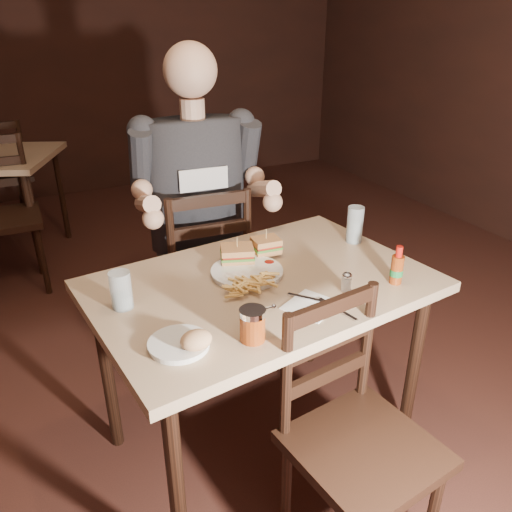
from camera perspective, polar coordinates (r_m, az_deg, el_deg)
name	(u,v)px	position (r m, az deg, el deg)	size (l,w,h in m)	color
room_shell	(158,93)	(1.84, -11.19, 17.82)	(7.00, 7.00, 7.00)	black
main_table	(262,301)	(1.85, 0.69, -5.11)	(1.29, 0.94, 0.77)	tan
chair_far	(201,272)	(2.53, -6.36, -1.86)	(0.44, 0.48, 0.95)	black
chair_near	(364,449)	(1.67, 12.25, -20.76)	(0.41, 0.45, 0.89)	black
bg_chair_near	(3,219)	(3.54, -26.96, 3.80)	(0.45, 0.49, 0.97)	black
diner	(198,169)	(2.28, -6.62, 9.81)	(0.61, 0.48, 1.06)	#29282D
dinner_plate	(247,273)	(1.85, -1.04, -1.94)	(0.26, 0.26, 0.01)	white
sandwich_left	(237,249)	(1.90, -2.17, 0.83)	(0.12, 0.10, 0.10)	tan
sandwich_right	(266,241)	(1.98, 1.16, 1.68)	(0.11, 0.09, 0.09)	tan
fries_pile	(250,281)	(1.75, -0.65, -2.85)	(0.24, 0.17, 0.04)	#E1AE57
ketchup_dollop	(269,262)	(1.91, 1.52, -0.69)	(0.04, 0.04, 0.01)	maroon
glass_left	(121,290)	(1.68, -15.17, -3.79)	(0.07, 0.07, 0.13)	silver
glass_right	(355,225)	(2.14, 11.24, 3.55)	(0.07, 0.07, 0.16)	silver
hot_sauce	(397,265)	(1.84, 15.85, -0.99)	(0.04, 0.04, 0.14)	maroon
salt_shaker	(346,282)	(1.77, 10.29, -2.96)	(0.04, 0.04, 0.06)	white
syrup_dispenser	(253,325)	(1.47, -0.40, -7.87)	(0.08, 0.08, 0.10)	maroon
napkin	(311,305)	(1.67, 6.35, -5.64)	(0.16, 0.15, 0.00)	white
knife	(318,301)	(1.69, 7.15, -5.08)	(0.01, 0.22, 0.01)	silver
fork	(338,309)	(1.66, 9.32, -6.01)	(0.01, 0.17, 0.01)	silver
side_plate	(179,345)	(1.49, -8.78, -10.02)	(0.18, 0.18, 0.01)	white
bread_roll	(196,340)	(1.44, -6.86, -9.50)	(0.09, 0.08, 0.06)	tan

